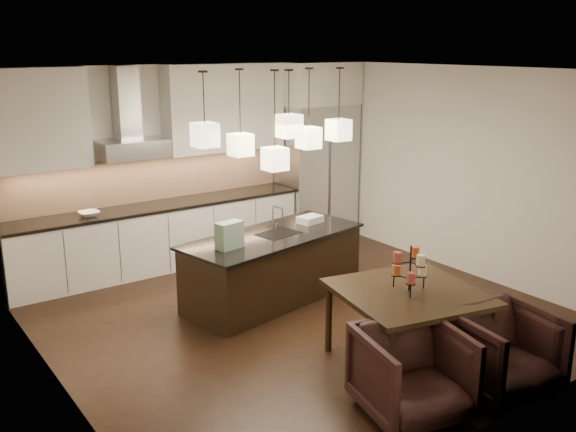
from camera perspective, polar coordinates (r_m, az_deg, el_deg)
floor at (r=7.63m, az=0.88°, el=-8.77°), size 5.50×5.50×0.02m
ceiling at (r=6.98m, az=0.97°, el=12.92°), size 5.50×5.50×0.02m
wall_back at (r=9.49m, az=-9.01°, el=4.74°), size 5.50×0.02×2.80m
wall_front at (r=5.30m, az=18.92°, el=-4.18°), size 5.50×0.02×2.80m
wall_left at (r=6.02m, az=-20.78°, el=-2.06°), size 0.02×5.50×2.80m
wall_right at (r=9.05m, az=15.20°, el=3.89°), size 0.02×5.50×2.80m
refrigerator at (r=10.34m, az=2.51°, el=3.91°), size 1.20×0.72×2.15m
fridge_panel at (r=10.16m, az=2.60°, el=11.68°), size 1.26×0.72×0.65m
lower_cabinets at (r=9.17m, az=-11.33°, el=-1.92°), size 4.21×0.62×0.88m
countertop at (r=9.05m, az=-11.48°, el=0.87°), size 4.21×0.66×0.04m
backsplash at (r=9.24m, az=-12.35°, el=3.25°), size 4.21×0.02×0.63m
upper_cab_left at (r=8.49m, az=-21.54°, el=7.96°), size 1.25×0.35×1.25m
upper_cab_right at (r=9.48m, az=-5.65°, el=9.57°), size 1.85×0.35×1.25m
hood_canopy at (r=8.82m, az=-13.67°, el=5.82°), size 0.90×0.52×0.24m
hood_chimney at (r=8.85m, az=-14.19°, el=9.74°), size 0.30×0.28×0.96m
fruit_bowl at (r=8.66m, az=-17.27°, el=0.20°), size 0.27×0.27×0.06m
island_body at (r=7.92m, az=-1.33°, el=-4.67°), size 2.39×1.30×0.80m
island_top at (r=7.79m, az=-1.34°, el=-1.79°), size 2.47×1.39×0.04m
faucet at (r=7.86m, az=-1.35°, el=-0.19°), size 0.13×0.23×0.34m
tote_bag at (r=7.26m, az=-5.23°, el=-1.70°), size 0.33×0.22×0.31m
food_container at (r=8.29m, az=1.98°, el=-0.30°), size 0.34×0.27×0.09m
dining_table at (r=6.46m, az=10.53°, el=-9.75°), size 1.53×1.53×0.78m
candelabra at (r=6.23m, az=10.80°, el=-4.59°), size 0.44×0.44×0.46m
candle_a at (r=6.32m, az=11.88°, el=-4.77°), size 0.09×0.09×0.10m
candle_b at (r=6.30m, az=9.60°, el=-4.72°), size 0.09×0.09×0.10m
candle_c at (r=6.11m, az=10.87°, el=-5.43°), size 0.09×0.09×0.10m
candle_d at (r=6.32m, az=11.24°, el=-3.14°), size 0.09×0.09×0.10m
candle_e at (r=6.13m, az=9.70°, el=-3.64°), size 0.09×0.09×0.10m
candle_f at (r=6.10m, az=11.73°, el=-3.86°), size 0.09×0.09×0.10m
armchair_left at (r=5.65m, az=10.97°, el=-13.59°), size 1.01×1.03×0.78m
armchair_right at (r=6.20m, az=18.53°, el=-11.38°), size 0.96×0.98×0.79m
pendant_a at (r=7.00m, az=-7.39°, el=7.16°), size 0.24×0.24×0.26m
pendant_b at (r=7.63m, az=-4.24°, el=6.33°), size 0.24×0.24×0.26m
pendant_c at (r=7.34m, az=0.07°, el=8.01°), size 0.24×0.24×0.26m
pendant_d at (r=7.90m, az=1.84°, el=6.96°), size 0.24×0.24×0.26m
pendant_e at (r=8.00m, az=4.52°, el=7.64°), size 0.24×0.24×0.26m
pendant_f at (r=7.35m, az=-1.17°, el=5.10°), size 0.24×0.24×0.26m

